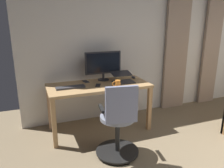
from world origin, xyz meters
TOP-DOWN VIEW (x-y plane):
  - back_room_partition at (0.00, -2.75)m, footprint 4.86×0.10m
  - curtain_left_panel at (-1.22, -2.64)m, footprint 0.38×0.06m
  - curtain_right_panel at (-0.38, -2.64)m, footprint 0.48×0.06m
  - desk at (1.27, -2.26)m, footprint 1.53×0.67m
  - office_chair at (1.27, -1.46)m, footprint 0.56×0.56m
  - computer_monitor at (1.12, -2.48)m, footprint 0.59×0.18m
  - computer_keyboard at (1.70, -2.22)m, footprint 0.41×0.12m
  - laptop at (0.87, -2.25)m, footprint 0.32×0.31m
  - computer_mouse at (0.62, -2.39)m, footprint 0.06×0.10m
  - cell_phone_face_up at (1.42, -2.47)m, footprint 0.09×0.15m
  - cell_phone_by_monitor at (1.30, -2.20)m, footprint 0.12×0.16m
  - mug_tea at (1.06, -2.02)m, footprint 0.13×0.08m

SIDE VIEW (x-z plane):
  - office_chair at x=1.27m, z-range -0.03..0.95m
  - desk at x=1.27m, z-range 0.28..1.02m
  - cell_phone_face_up at x=1.42m, z-range 0.74..0.75m
  - cell_phone_by_monitor at x=1.30m, z-range 0.74..0.75m
  - computer_keyboard at x=1.70m, z-range 0.74..0.77m
  - computer_mouse at x=0.62m, z-range 0.74..0.78m
  - laptop at x=0.87m, z-range 0.72..0.87m
  - mug_tea at x=1.06m, z-range 0.74..0.85m
  - computer_monitor at x=1.12m, z-range 0.78..1.24m
  - curtain_left_panel at x=-1.22m, z-range 0.00..2.46m
  - curtain_right_panel at x=-0.38m, z-range 0.00..2.46m
  - back_room_partition at x=0.00m, z-range 0.00..2.65m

